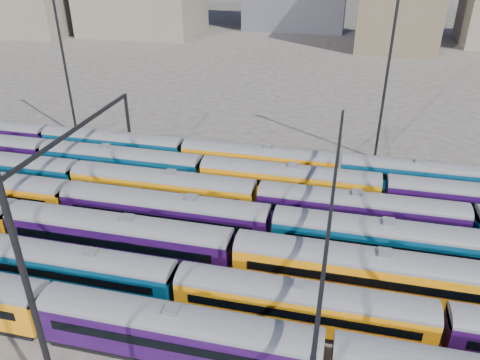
% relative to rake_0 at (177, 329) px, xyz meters
% --- Properties ---
extents(ground, '(500.00, 500.00, 0.00)m').
position_rel_rake_0_xyz_m(ground, '(-0.15, 15.00, -2.76)').
color(ground, '#423B37').
rests_on(ground, ground).
extents(rake_0, '(149.53, 3.12, 5.26)m').
position_rel_rake_0_xyz_m(rake_0, '(0.00, 0.00, 0.00)').
color(rake_0, black).
rests_on(rake_0, ground).
extents(rake_1, '(122.95, 3.00, 5.05)m').
position_rel_rake_0_xyz_m(rake_1, '(18.71, 5.00, -0.11)').
color(rake_1, black).
rests_on(rake_1, ground).
extents(rake_2, '(134.36, 3.27, 5.53)m').
position_rel_rake_0_xyz_m(rake_2, '(1.71, 10.00, 0.14)').
color(rake_2, black).
rests_on(rake_2, ground).
extents(rake_3, '(154.97, 3.24, 5.46)m').
position_rel_rake_0_xyz_m(rake_3, '(-6.85, 15.00, 0.10)').
color(rake_3, black).
rests_on(rake_3, ground).
extents(rake_4, '(129.18, 3.15, 5.31)m').
position_rel_rake_0_xyz_m(rake_4, '(1.81, 20.00, 0.02)').
color(rake_4, black).
rests_on(rake_4, ground).
extents(rake_5, '(105.43, 3.09, 5.20)m').
position_rel_rake_0_xyz_m(rake_5, '(-16.61, 25.00, -0.03)').
color(rake_5, black).
rests_on(rake_5, ground).
extents(rake_6, '(120.57, 2.94, 4.95)m').
position_rel_rake_0_xyz_m(rake_6, '(-10.13, 30.00, -0.17)').
color(rake_6, black).
rests_on(rake_6, ground).
extents(gantry_1, '(0.35, 40.35, 8.03)m').
position_rel_rake_0_xyz_m(gantry_1, '(-20.15, 15.00, 4.02)').
color(gantry_1, black).
rests_on(gantry_1, ground).
extents(gantry_2, '(0.35, 40.35, 8.03)m').
position_rel_rake_0_xyz_m(gantry_2, '(9.85, 15.00, 4.02)').
color(gantry_2, black).
rests_on(gantry_2, ground).
extents(mast_1, '(1.40, 0.50, 25.60)m').
position_rel_rake_0_xyz_m(mast_1, '(-30.15, 37.00, 11.20)').
color(mast_1, black).
rests_on(mast_1, ground).
extents(mast_2, '(1.40, 0.50, 25.60)m').
position_rel_rake_0_xyz_m(mast_2, '(-5.15, -7.00, 11.20)').
color(mast_2, black).
rests_on(mast_2, ground).
extents(mast_3, '(1.40, 0.50, 25.60)m').
position_rel_rake_0_xyz_m(mast_3, '(14.85, 39.00, 11.20)').
color(mast_3, black).
rests_on(mast_3, ground).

